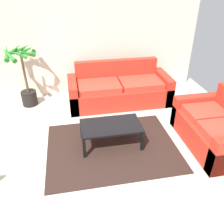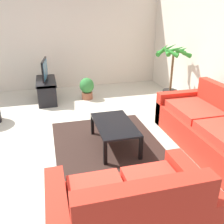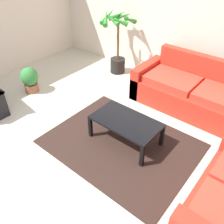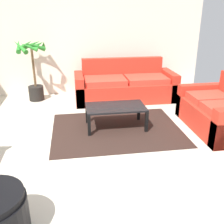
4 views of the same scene
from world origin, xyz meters
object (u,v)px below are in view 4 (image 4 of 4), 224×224
Objects in this scene: potted_palm at (34,71)px; couch_main at (125,87)px; couch_loveseat at (219,112)px; coffee_table at (116,109)px.

couch_main is at bearing -7.40° from potted_palm.
potted_palm is at bearing 147.88° from couch_loveseat.
coffee_table is 0.75× the size of potted_palm.
potted_palm is (-2.02, 0.26, 0.38)m from couch_main.
couch_main and couch_loveseat have the same top height.
coffee_table is at bearing 169.42° from couch_loveseat.
couch_loveseat is at bearing -54.62° from couch_main.
potted_palm reaches higher than couch_main.
potted_palm is at bearing 172.60° from couch_main.
coffee_table is (-1.76, 0.33, 0.05)m from couch_loveseat.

